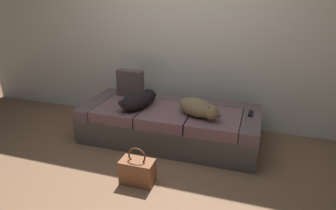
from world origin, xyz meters
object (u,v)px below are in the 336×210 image
(tv_remote, at_px, (251,113))
(throw_pillow, at_px, (130,83))
(dog_tan, at_px, (199,108))
(dog_dark, at_px, (139,100))
(couch, at_px, (169,124))
(handbag, at_px, (137,171))

(tv_remote, xyz_separation_m, throw_pillow, (-1.53, 0.15, 0.16))
(dog_tan, distance_m, tv_remote, 0.60)
(dog_dark, bearing_deg, couch, 20.40)
(dog_tan, xyz_separation_m, handbag, (-0.41, -0.76, -0.40))
(couch, height_order, handbag, couch)
(dog_tan, distance_m, handbag, 0.95)
(dog_dark, bearing_deg, dog_tan, -2.32)
(dog_tan, relative_size, handbag, 1.45)
(couch, bearing_deg, handbag, -91.84)
(tv_remote, height_order, throw_pillow, throw_pillow)
(dog_dark, distance_m, dog_tan, 0.72)
(throw_pillow, bearing_deg, handbag, -63.38)
(dog_dark, height_order, dog_tan, dog_dark)
(dog_tan, xyz_separation_m, tv_remote, (0.55, 0.24, -0.09))
(couch, bearing_deg, tv_remote, 5.12)
(tv_remote, bearing_deg, dog_tan, -153.98)
(couch, distance_m, throw_pillow, 0.76)
(dog_tan, bearing_deg, throw_pillow, 158.37)
(handbag, bearing_deg, throw_pillow, 116.62)
(dog_dark, xyz_separation_m, throw_pillow, (-0.27, 0.36, 0.07))
(dog_dark, xyz_separation_m, dog_tan, (0.72, -0.03, -0.00))
(couch, relative_size, dog_tan, 3.81)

